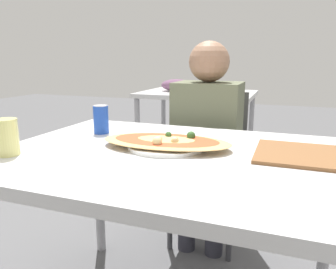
# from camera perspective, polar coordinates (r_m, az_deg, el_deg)

# --- Properties ---
(dining_table) EXTENTS (1.26, 0.91, 0.75)m
(dining_table) POSITION_cam_1_polar(r_m,az_deg,el_deg) (1.19, 0.72, -6.39)
(dining_table) COLOR silver
(dining_table) RESTS_ON ground_plane
(chair_far_seated) EXTENTS (0.40, 0.40, 0.88)m
(chair_far_seated) POSITION_cam_1_polar(r_m,az_deg,el_deg) (1.97, 7.42, -4.18)
(chair_far_seated) COLOR #4C4C4C
(chair_far_seated) RESTS_ON ground_plane
(person_seated) EXTENTS (0.35, 0.29, 1.17)m
(person_seated) POSITION_cam_1_polar(r_m,az_deg,el_deg) (1.81, 6.76, 0.72)
(person_seated) COLOR #2D2D38
(person_seated) RESTS_ON ground_plane
(pizza_main) EXTENTS (0.51, 0.29, 0.06)m
(pizza_main) POSITION_cam_1_polar(r_m,az_deg,el_deg) (1.22, -0.32, -1.35)
(pizza_main) COLOR white
(pizza_main) RESTS_ON dining_table
(soda_can) EXTENTS (0.07, 0.07, 0.12)m
(soda_can) POSITION_cam_1_polar(r_m,az_deg,el_deg) (1.48, -11.59, 2.59)
(soda_can) COLOR #1E47B2
(soda_can) RESTS_ON dining_table
(drink_glass) EXTENTS (0.08, 0.08, 0.13)m
(drink_glass) POSITION_cam_1_polar(r_m,az_deg,el_deg) (1.25, -26.32, -0.41)
(drink_glass) COLOR #E0DB7F
(drink_glass) RESTS_ON dining_table
(serving_tray) EXTENTS (0.41, 0.30, 0.01)m
(serving_tray) POSITION_cam_1_polar(r_m,az_deg,el_deg) (1.21, 24.83, -3.43)
(serving_tray) COLOR brown
(serving_tray) RESTS_ON dining_table
(background_table) EXTENTS (1.10, 0.80, 0.87)m
(background_table) POSITION_cam_1_polar(r_m,az_deg,el_deg) (3.30, 4.49, 6.44)
(background_table) COLOR silver
(background_table) RESTS_ON ground_plane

